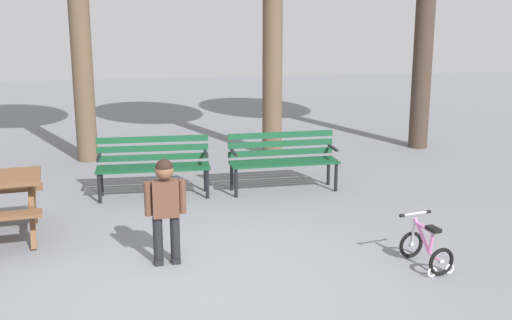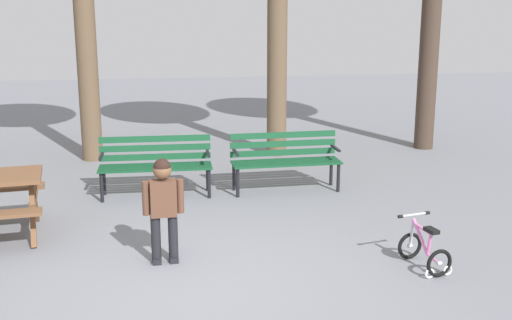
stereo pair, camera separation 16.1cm
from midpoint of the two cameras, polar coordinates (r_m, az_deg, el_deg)
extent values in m
plane|color=slate|center=(6.58, -4.37, -10.95)|extent=(36.00, 36.00, 0.00)
cube|color=brown|center=(8.00, -18.44, -4.34)|extent=(0.14, 0.57, 0.76)
cube|color=brown|center=(8.47, -18.34, -3.32)|extent=(0.14, 0.57, 0.76)
cube|color=brown|center=(8.22, -18.42, -3.40)|extent=(0.23, 1.10, 0.04)
cube|color=#144728|center=(9.54, -8.30, -0.36)|extent=(1.60, 0.10, 0.03)
cube|color=#144728|center=(9.42, -8.30, -0.54)|extent=(1.60, 0.10, 0.03)
cube|color=#144728|center=(9.30, -8.31, -0.72)|extent=(1.60, 0.10, 0.03)
cube|color=#144728|center=(9.19, -8.32, -0.91)|extent=(1.60, 0.10, 0.03)
cube|color=#144728|center=(9.55, -8.32, 0.28)|extent=(1.60, 0.07, 0.09)
cube|color=#144728|center=(9.52, -8.34, 1.06)|extent=(1.60, 0.07, 0.09)
cube|color=#144728|center=(9.49, -8.37, 1.84)|extent=(1.60, 0.07, 0.09)
cylinder|color=black|center=(9.28, -3.63, -2.04)|extent=(0.05, 0.05, 0.44)
cylinder|color=black|center=(9.63, -3.78, -1.46)|extent=(0.05, 0.05, 0.44)
cube|color=black|center=(9.36, -3.75, 0.61)|extent=(0.05, 0.40, 0.03)
cylinder|color=black|center=(9.31, -12.89, -2.33)|extent=(0.05, 0.05, 0.44)
cylinder|color=black|center=(9.65, -12.71, -1.74)|extent=(0.05, 0.05, 0.44)
cube|color=black|center=(9.38, -12.93, 0.32)|extent=(0.05, 0.40, 0.03)
cube|color=#144728|center=(9.72, 2.91, 0.03)|extent=(1.60, 0.13, 0.03)
cube|color=#144728|center=(9.61, 3.08, -0.13)|extent=(1.60, 0.13, 0.03)
cube|color=#144728|center=(9.49, 3.25, -0.30)|extent=(1.60, 0.13, 0.03)
cube|color=#144728|center=(9.38, 3.42, -0.48)|extent=(1.60, 0.13, 0.03)
cube|color=#144728|center=(9.73, 2.87, 0.66)|extent=(1.60, 0.10, 0.09)
cube|color=#144728|center=(9.70, 2.87, 1.43)|extent=(1.60, 0.10, 0.09)
cube|color=#144728|center=(9.68, 2.88, 2.20)|extent=(1.60, 0.10, 0.09)
cylinder|color=black|center=(9.66, 7.70, -1.51)|extent=(0.05, 0.05, 0.44)
cylinder|color=black|center=(9.99, 7.06, -0.98)|extent=(0.05, 0.05, 0.44)
cube|color=black|center=(9.73, 7.45, 1.04)|extent=(0.05, 0.40, 0.03)
cylinder|color=black|center=(9.31, -1.12, -1.97)|extent=(0.05, 0.05, 0.44)
cylinder|color=black|center=(9.65, -1.47, -1.40)|extent=(0.05, 0.05, 0.44)
cube|color=black|center=(9.38, -1.31, 0.67)|extent=(0.05, 0.40, 0.03)
cylinder|color=black|center=(7.08, -6.62, -6.84)|extent=(0.10, 0.10, 0.53)
cube|color=black|center=(7.17, -6.57, -8.59)|extent=(0.10, 0.17, 0.06)
cylinder|color=black|center=(7.07, -8.11, -6.93)|extent=(0.10, 0.10, 0.53)
cube|color=black|center=(7.15, -8.04, -8.68)|extent=(0.10, 0.17, 0.06)
cube|color=brown|center=(6.93, -7.48, -3.34)|extent=(0.29, 0.18, 0.39)
sphere|color=brown|center=(6.84, -7.56, -0.88)|extent=(0.19, 0.19, 0.19)
sphere|color=black|center=(6.84, -7.56, -0.64)|extent=(0.19, 0.19, 0.19)
cylinder|color=brown|center=(6.94, -6.00, -3.16)|extent=(0.08, 0.08, 0.37)
cylinder|color=brown|center=(6.91, -8.97, -3.33)|extent=(0.08, 0.08, 0.37)
torus|color=black|center=(7.36, 13.94, -7.31)|extent=(0.30, 0.10, 0.30)
cylinder|color=silver|center=(7.36, 13.94, -7.31)|extent=(0.06, 0.05, 0.04)
torus|color=black|center=(6.97, 16.40, -8.68)|extent=(0.30, 0.10, 0.30)
cylinder|color=silver|center=(6.97, 16.40, -8.68)|extent=(0.06, 0.05, 0.04)
torus|color=white|center=(6.95, 15.62, -9.56)|extent=(0.11, 0.05, 0.11)
torus|color=white|center=(7.07, 17.07, -9.23)|extent=(0.11, 0.05, 0.11)
cylinder|color=pink|center=(7.16, 14.84, -6.50)|extent=(0.10, 0.31, 0.32)
cylinder|color=pink|center=(7.05, 15.60, -7.06)|extent=(0.05, 0.08, 0.27)
cylinder|color=pink|center=(7.04, 15.91, -8.33)|extent=(0.07, 0.20, 0.05)
cylinder|color=silver|center=(7.29, 14.10, -6.19)|extent=(0.05, 0.08, 0.32)
cylinder|color=pink|center=(7.11, 14.99, -5.80)|extent=(0.10, 0.32, 0.05)
cube|color=black|center=(6.98, 15.77, -5.96)|extent=(0.13, 0.19, 0.04)
cylinder|color=silver|center=(7.20, 14.29, -4.66)|extent=(0.34, 0.10, 0.02)
cylinder|color=black|center=(7.11, 13.17, -4.84)|extent=(0.06, 0.05, 0.04)
cylinder|color=black|center=(7.30, 15.39, -4.49)|extent=(0.06, 0.05, 0.04)
cylinder|color=brown|center=(11.63, -14.23, 9.08)|extent=(0.36, 0.36, 3.75)
cylinder|color=brown|center=(11.70, 2.26, 9.54)|extent=(0.36, 0.36, 3.77)
cylinder|color=#423328|center=(12.65, 15.31, 9.77)|extent=(0.36, 0.36, 3.93)
camera|label=1|loc=(0.08, -89.42, 0.14)|focal=45.66mm
camera|label=2|loc=(0.08, 90.58, -0.14)|focal=45.66mm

